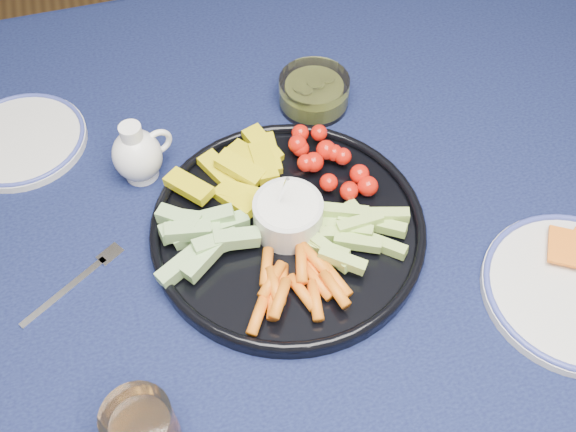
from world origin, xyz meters
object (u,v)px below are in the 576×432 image
object	(u,v)px
pickle_bowl	(314,93)
side_plate_extra	(21,140)
dining_table	(257,243)
crudite_platter	(286,225)
creamer_pitcher	(138,154)
cheese_plate	(576,289)
juice_tumbler	(143,432)

from	to	relation	value
pickle_bowl	side_plate_extra	world-z (taller)	pickle_bowl
dining_table	crudite_platter	distance (m)	0.13
crudite_platter	pickle_bowl	xyz separation A→B (m)	(0.11, 0.23, 0.00)
dining_table	crudite_platter	size ratio (longest dim) A/B	4.57
dining_table	crudite_platter	world-z (taller)	crudite_platter
dining_table	creamer_pitcher	size ratio (longest dim) A/B	17.26
dining_table	pickle_bowl	world-z (taller)	pickle_bowl
pickle_bowl	side_plate_extra	xyz separation A→B (m)	(-0.44, 0.04, -0.01)
cheese_plate	dining_table	bearing A→B (deg)	144.90
side_plate_extra	cheese_plate	bearing A→B (deg)	-35.29
cheese_plate	juice_tumbler	size ratio (longest dim) A/B	2.67
dining_table	cheese_plate	world-z (taller)	cheese_plate
crudite_platter	side_plate_extra	distance (m)	0.43
creamer_pitcher	cheese_plate	size ratio (longest dim) A/B	0.42
pickle_bowl	juice_tumbler	size ratio (longest dim) A/B	1.26
creamer_pitcher	side_plate_extra	world-z (taller)	creamer_pitcher
crudite_platter	side_plate_extra	size ratio (longest dim) A/B	1.90
cheese_plate	juice_tumbler	xyz separation A→B (m)	(-0.54, -0.03, 0.03)
juice_tumbler	side_plate_extra	bearing A→B (deg)	102.68
cheese_plate	juice_tumbler	bearing A→B (deg)	-176.57
cheese_plate	side_plate_extra	bearing A→B (deg)	144.71
pickle_bowl	side_plate_extra	distance (m)	0.45
dining_table	creamer_pitcher	world-z (taller)	creamer_pitcher
crudite_platter	creamer_pitcher	world-z (taller)	crudite_platter
creamer_pitcher	pickle_bowl	xyz separation A→B (m)	(0.28, 0.07, -0.02)
crudite_platter	creamer_pitcher	size ratio (longest dim) A/B	3.78
juice_tumbler	dining_table	bearing A→B (deg)	55.45
dining_table	crudite_platter	bearing A→B (deg)	-62.00
crudite_platter	side_plate_extra	world-z (taller)	crudite_platter
dining_table	pickle_bowl	xyz separation A→B (m)	(0.14, 0.17, 0.11)
side_plate_extra	creamer_pitcher	bearing A→B (deg)	-33.90
creamer_pitcher	side_plate_extra	distance (m)	0.20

